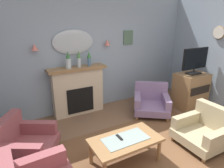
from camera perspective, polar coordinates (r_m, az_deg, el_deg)
name	(u,v)px	position (r m, az deg, el deg)	size (l,w,h in m)	color
floor	(162,168)	(3.46, 14.44, -22.85)	(6.45, 6.14, 0.10)	brown
wall_back	(93,52)	(4.88, -5.74, 9.28)	(6.45, 0.10, 2.86)	#8C9EB2
patterned_rug	(154,158)	(3.53, 12.17, -20.47)	(3.20, 2.40, 0.01)	brown
fireplace	(78,91)	(4.72, -9.90, -2.05)	(1.36, 0.36, 1.16)	beige
mantel_vase_right	(68,61)	(4.43, -12.77, 6.72)	(0.12, 0.12, 0.38)	silver
mantel_vase_left	(79,58)	(4.50, -9.73, 7.51)	(0.10, 0.10, 0.38)	silver
mantel_vase_centre	(89,58)	(4.59, -6.76, 7.64)	(0.10, 0.10, 0.35)	#4C7093
wall_mirror	(73,42)	(4.59, -11.30, 11.96)	(0.96, 0.06, 0.56)	#B2BCC6
wall_sconce_left	(34,47)	(4.36, -21.85, 10.02)	(0.14, 0.14, 0.14)	#D17066
wall_sconce_right	(107,43)	(4.88, -1.37, 12.07)	(0.14, 0.14, 0.14)	#D17066
wall_clock	(219,33)	(5.48, 28.91, 13.09)	(0.04, 0.31, 0.31)	silver
framed_picture	(128,38)	(5.26, 4.77, 13.46)	(0.28, 0.03, 0.36)	#4C6B56
coffee_table	(125,142)	(3.17, 3.98, -16.63)	(1.10, 0.60, 0.45)	olive
tv_remote	(119,137)	(3.14, 2.16, -15.43)	(0.04, 0.16, 0.02)	black
armchair_near_fireplace	(206,129)	(4.00, 25.81, -11.90)	(0.84, 0.83, 0.71)	tan
armchair_beside_couch	(151,101)	(4.86, 11.46, -4.91)	(1.13, 1.13, 0.71)	gray
armchair_in_corner	(23,142)	(3.61, -24.72, -15.17)	(1.11, 1.10, 0.71)	#934C51
tv_cabinet	(190,90)	(5.45, 22.05, -1.71)	(0.80, 0.57, 0.90)	olive
tv_flatscreen	(195,60)	(5.23, 23.27, 6.43)	(0.84, 0.24, 0.65)	black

